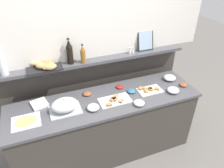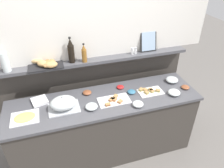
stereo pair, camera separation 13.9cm
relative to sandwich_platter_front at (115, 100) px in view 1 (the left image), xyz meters
The scene contains 23 objects.
ground_plane 1.12m from the sandwich_platter_front, 98.04° to the left, with size 12.00×12.00×0.00m, color slate.
buffet_counter 0.47m from the sandwich_platter_front, 147.56° to the left, with size 2.27×0.64×0.89m.
back_ledge_unit 0.62m from the sandwich_platter_front, 99.57° to the left, with size 2.51×0.22×1.21m.
sandwich_platter_front is the anchor object (origin of this frame).
sandwich_platter_rear 0.48m from the sandwich_platter_front, ahead, with size 0.30×0.19×0.04m.
cold_cuts_platter 0.98m from the sandwich_platter_front, behind, with size 0.29×0.24×0.02m.
serving_cloche 0.57m from the sandwich_platter_front, behind, with size 0.34×0.24×0.17m.
glass_bowl_large 0.88m from the sandwich_platter_front, 11.29° to the left, with size 0.16×0.16×0.06m.
glass_bowl_medium 0.28m from the sandwich_platter_front, 34.92° to the right, with size 0.13×0.13×0.05m.
glass_bowl_small 0.74m from the sandwich_platter_front, ahead, with size 0.15×0.15×0.06m.
glass_bowl_extra 0.28m from the sandwich_platter_front, 168.93° to the right, with size 0.14×0.14×0.05m.
condiment_bowl_dark 0.27m from the sandwich_platter_front, 19.76° to the left, with size 0.10×0.10×0.04m, color teal.
condiment_bowl_red 0.94m from the sandwich_platter_front, ahead, with size 0.10×0.10×0.04m, color brown.
condiment_bowl_cream 0.36m from the sandwich_platter_front, 138.69° to the left, with size 0.11×0.11×0.04m, color brown.
condiment_bowl_teal 0.28m from the sandwich_platter_front, 55.74° to the left, with size 0.09×0.09×0.03m, color red.
napkin_stack 0.86m from the sandwich_platter_front, 164.03° to the left, with size 0.17×0.17×0.03m, color white.
wine_bottle_dark 0.77m from the sandwich_platter_front, 128.22° to the left, with size 0.08×0.08×0.32m.
vinegar_bottle_amber 0.66m from the sandwich_platter_front, 117.50° to the left, with size 0.06×0.06×0.24m.
salt_shaker 0.72m from the sandwich_platter_front, 50.02° to the left, with size 0.03×0.03×0.09m.
pepper_shaker 0.74m from the sandwich_platter_front, 47.05° to the left, with size 0.03×0.03×0.09m.
bread_basket 0.90m from the sandwich_platter_front, 145.92° to the left, with size 0.40×0.29×0.08m.
framed_picture 0.94m from the sandwich_platter_front, 38.90° to the left, with size 0.22×0.07×0.27m.
water_carafe 1.28m from the sandwich_platter_front, 156.76° to the left, with size 0.09×0.09×0.23m, color silver.
Camera 1 is at (-0.64, -1.87, 2.40)m, focal length 33.96 mm.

